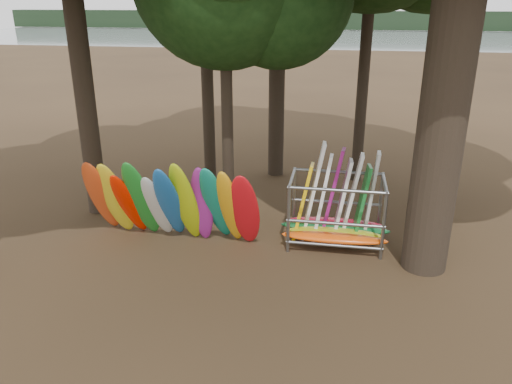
# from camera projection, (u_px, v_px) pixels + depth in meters

# --- Properties ---
(ground) EXTENTS (120.00, 120.00, 0.00)m
(ground) POSITION_uv_depth(u_px,v_px,m) (251.00, 261.00, 13.26)
(ground) COLOR #47331E
(ground) RESTS_ON ground
(lake) EXTENTS (160.00, 160.00, 0.00)m
(lake) POSITION_uv_depth(u_px,v_px,m) (329.00, 50.00, 68.39)
(lake) COLOR gray
(lake) RESTS_ON ground
(far_shore) EXTENTS (160.00, 4.00, 4.00)m
(far_shore) POSITION_uv_depth(u_px,v_px,m) (337.00, 20.00, 113.61)
(far_shore) COLOR black
(far_shore) RESTS_ON ground
(kayak_row) EXTENTS (5.00, 2.17, 2.82)m
(kayak_row) POSITION_uv_depth(u_px,v_px,m) (171.00, 203.00, 13.76)
(kayak_row) COLOR #DC4618
(kayak_row) RESTS_ON ground
(storage_rack) EXTENTS (3.12, 1.55, 2.86)m
(storage_rack) POSITION_uv_depth(u_px,v_px,m) (336.00, 213.00, 13.95)
(storage_rack) COLOR slate
(storage_rack) RESTS_ON ground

